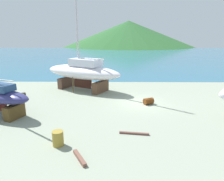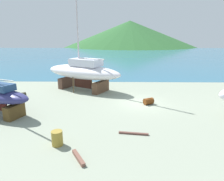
{
  "view_description": "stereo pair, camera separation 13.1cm",
  "coord_description": "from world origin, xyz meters",
  "px_view_note": "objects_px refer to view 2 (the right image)",
  "views": [
    {
      "loc": [
        -2.63,
        -19.05,
        6.44
      ],
      "look_at": [
        -2.89,
        -0.42,
        1.41
      ],
      "focal_mm": 32.04,
      "sensor_mm": 36.0,
      "label": 1
    },
    {
      "loc": [
        -2.49,
        -19.05,
        6.44
      ],
      "look_at": [
        -2.89,
        -0.42,
        1.41
      ],
      "focal_mm": 32.04,
      "sensor_mm": 36.0,
      "label": 2
    }
  ],
  "objects_px": {
    "barrel_rust_near": "(57,138)",
    "sailboat_large_starboard": "(83,71)",
    "barrel_tipped_right": "(22,95)",
    "barrel_tar_black": "(148,101)"
  },
  "relations": [
    {
      "from": "barrel_tar_black",
      "to": "barrel_rust_near",
      "type": "bearing_deg",
      "value": -130.87
    },
    {
      "from": "barrel_tar_black",
      "to": "sailboat_large_starboard",
      "type": "bearing_deg",
      "value": 142.74
    },
    {
      "from": "barrel_tar_black",
      "to": "barrel_tipped_right",
      "type": "relative_size",
      "value": 1.13
    },
    {
      "from": "sailboat_large_starboard",
      "to": "barrel_tipped_right",
      "type": "bearing_deg",
      "value": 57.41
    },
    {
      "from": "barrel_rust_near",
      "to": "sailboat_large_starboard",
      "type": "bearing_deg",
      "value": 92.25
    },
    {
      "from": "barrel_tipped_right",
      "to": "barrel_tar_black",
      "type": "bearing_deg",
      "value": -8.7
    },
    {
      "from": "sailboat_large_starboard",
      "to": "barrel_tar_black",
      "type": "distance_m",
      "value": 9.38
    },
    {
      "from": "sailboat_large_starboard",
      "to": "barrel_tar_black",
      "type": "relative_size",
      "value": 19.11
    },
    {
      "from": "barrel_tar_black",
      "to": "barrel_rust_near",
      "type": "xyz_separation_m",
      "value": [
        -6.77,
        -7.82,
        0.15
      ]
    },
    {
      "from": "barrel_rust_near",
      "to": "barrel_tipped_right",
      "type": "bearing_deg",
      "value": 124.34
    }
  ]
}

